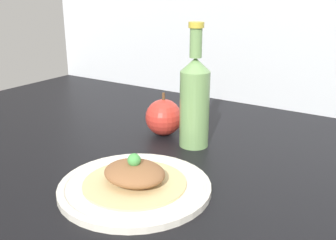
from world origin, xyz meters
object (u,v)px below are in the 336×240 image
plated_food (135,175)px  plate (135,186)px  cider_bottle (195,99)px  apple (164,117)px

plated_food → plate: bearing=45.0°
cider_bottle → apple: 11.80cm
plate → plated_food: size_ratio=1.47×
cider_bottle → apple: bearing=168.2°
plate → cider_bottle: 26.33cm
plated_food → apple: (-11.34, 26.24, 1.51)cm
plated_food → cider_bottle: 25.56cm
plate → apple: bearing=113.4°
plated_food → apple: 28.62cm
plated_food → cider_bottle: bearing=94.0°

